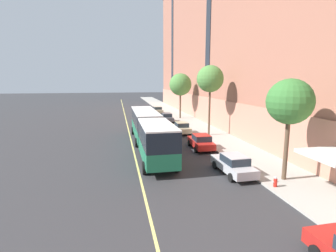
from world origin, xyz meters
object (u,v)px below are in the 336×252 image
object	(u,v)px
street_tree_near_corner	(290,102)
fire_hydrant	(275,182)
parked_car_darkgray_5	(167,118)
street_tree_far_uptown	(180,85)
street_tree_mid_block	(210,79)
parked_car_silver_4	(233,164)
parked_car_champagne_6	(181,128)
parked_car_champagne_3	(157,110)
parked_car_red_1	(201,142)
city_bus	(149,129)

from	to	relation	value
street_tree_near_corner	fire_hydrant	distance (m)	5.47
parked_car_darkgray_5	street_tree_far_uptown	world-z (taller)	street_tree_far_uptown
parked_car_darkgray_5	street_tree_mid_block	bearing A→B (deg)	-75.36
parked_car_silver_4	parked_car_champagne_6	xyz separation A→B (m)	(-0.15, 16.04, -0.00)
street_tree_near_corner	street_tree_far_uptown	bearing A→B (deg)	90.00
parked_car_champagne_3	fire_hydrant	bearing A→B (deg)	-87.68
street_tree_mid_block	fire_hydrant	bearing A→B (deg)	-94.73
street_tree_mid_block	street_tree_far_uptown	bearing A→B (deg)	90.00
parked_car_darkgray_5	fire_hydrant	distance (m)	29.30
parked_car_red_1	street_tree_far_uptown	world-z (taller)	street_tree_far_uptown
parked_car_darkgray_5	street_tree_near_corner	world-z (taller)	street_tree_near_corner
street_tree_mid_block	parked_car_darkgray_5	bearing A→B (deg)	104.64
parked_car_darkgray_5	street_tree_mid_block	distance (m)	14.35
street_tree_near_corner	street_tree_mid_block	size ratio (longest dim) A/B	0.80
parked_car_red_1	street_tree_near_corner	bearing A→B (deg)	-72.71
city_bus	parked_car_champagne_6	bearing A→B (deg)	52.97
street_tree_near_corner	street_tree_mid_block	world-z (taller)	street_tree_mid_block
street_tree_near_corner	city_bus	bearing A→B (deg)	127.06
street_tree_near_corner	parked_car_silver_4	bearing A→B (deg)	145.79
city_bus	fire_hydrant	bearing A→B (deg)	-60.20
parked_car_champagne_3	street_tree_mid_block	distance (m)	25.09
street_tree_far_uptown	parked_car_champagne_6	bearing A→B (deg)	-102.97
parked_car_red_1	parked_car_darkgray_5	distance (m)	18.42
city_bus	fire_hydrant	distance (m)	14.12
street_tree_far_uptown	parked_car_silver_4	bearing A→B (deg)	-95.72
street_tree_far_uptown	fire_hydrant	world-z (taller)	street_tree_far_uptown
city_bus	street_tree_mid_block	world-z (taller)	street_tree_mid_block
fire_hydrant	street_tree_mid_block	bearing A→B (deg)	85.27
parked_car_champagne_3	parked_car_silver_4	xyz separation A→B (m)	(0.09, -37.81, 0.00)
parked_car_champagne_3	parked_car_champagne_6	size ratio (longest dim) A/B	1.00
parked_car_silver_4	street_tree_near_corner	distance (m)	6.06
parked_car_darkgray_5	street_tree_near_corner	distance (m)	28.75
parked_car_darkgray_5	parked_car_silver_4	bearing A→B (deg)	-89.40
parked_car_red_1	parked_car_champagne_3	distance (m)	30.09
parked_car_silver_4	parked_car_darkgray_5	distance (m)	26.14
parked_car_champagne_3	parked_car_champagne_6	bearing A→B (deg)	-90.16
parked_car_champagne_3	parked_car_champagne_6	world-z (taller)	same
parked_car_champagne_3	fire_hydrant	xyz separation A→B (m)	(1.65, -40.91, -0.29)
parked_car_champagne_3	street_tree_far_uptown	size ratio (longest dim) A/B	0.52
city_bus	street_tree_far_uptown	world-z (taller)	street_tree_far_uptown
parked_car_champagne_3	street_tree_mid_block	size ratio (longest dim) A/B	0.48
parked_car_champagne_3	fire_hydrant	size ratio (longest dim) A/B	5.96
parked_car_silver_4	parked_car_darkgray_5	world-z (taller)	same
parked_car_silver_4	parked_car_darkgray_5	bearing A→B (deg)	90.60
city_bus	parked_car_red_1	xyz separation A→B (m)	(5.34, -1.35, -1.31)
city_bus	parked_car_red_1	world-z (taller)	city_bus
street_tree_mid_block	street_tree_far_uptown	world-z (taller)	street_tree_mid_block
parked_car_champagne_3	street_tree_near_corner	distance (m)	40.23
parked_car_champagne_6	street_tree_far_uptown	world-z (taller)	street_tree_far_uptown
street_tree_mid_block	fire_hydrant	xyz separation A→B (m)	(-1.39, -16.87, -6.80)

